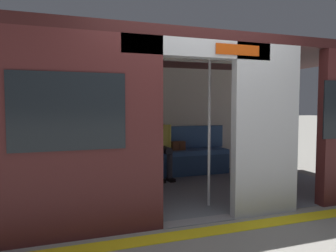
# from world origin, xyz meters

# --- Properties ---
(ground_plane) EXTENTS (60.00, 60.00, 0.00)m
(ground_plane) POSITION_xyz_m (0.00, 0.00, 0.00)
(ground_plane) COLOR gray
(platform_edge_strip) EXTENTS (8.00, 0.24, 0.01)m
(platform_edge_strip) POSITION_xyz_m (0.00, 0.30, 0.00)
(platform_edge_strip) COLOR yellow
(platform_edge_strip) RESTS_ON ground_plane
(train_car) EXTENTS (6.40, 2.87, 2.20)m
(train_car) POSITION_xyz_m (0.05, -1.26, 1.47)
(train_car) COLOR silver
(train_car) RESTS_ON ground_plane
(bench_seat) EXTENTS (3.38, 0.44, 0.48)m
(bench_seat) POSITION_xyz_m (0.00, -2.35, 0.37)
(bench_seat) COLOR #38609E
(bench_seat) RESTS_ON ground_plane
(person_seated) EXTENTS (0.55, 0.69, 1.21)m
(person_seated) POSITION_xyz_m (-0.26, -2.30, 0.69)
(person_seated) COLOR #D8CC4C
(person_seated) RESTS_ON ground_plane
(handbag) EXTENTS (0.26, 0.15, 0.17)m
(handbag) POSITION_xyz_m (-0.70, -2.43, 0.56)
(handbag) COLOR brown
(handbag) RESTS_ON bench_seat
(book) EXTENTS (0.24, 0.27, 0.03)m
(book) POSITION_xyz_m (0.15, -2.41, 0.49)
(book) COLOR #26598C
(book) RESTS_ON bench_seat
(grab_pole_door) EXTENTS (0.04, 0.04, 2.06)m
(grab_pole_door) POSITION_xyz_m (0.39, -0.38, 1.03)
(grab_pole_door) COLOR silver
(grab_pole_door) RESTS_ON ground_plane
(grab_pole_far) EXTENTS (0.04, 0.04, 2.06)m
(grab_pole_far) POSITION_xyz_m (-0.39, -0.49, 1.03)
(grab_pole_far) COLOR silver
(grab_pole_far) RESTS_ON ground_plane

